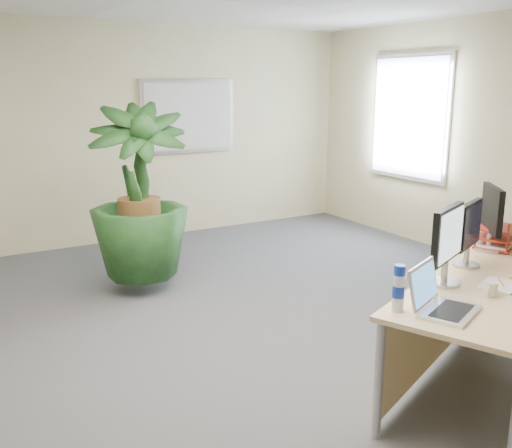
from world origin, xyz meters
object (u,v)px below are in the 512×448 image
monitor_left (447,240)px  laptop (439,300)px  floor_plant (140,215)px  desk (477,302)px  monitor_right (469,230)px

monitor_left → laptop: monitor_left is taller
floor_plant → monitor_left: bearing=-70.3°
desk → floor_plant: 3.12m
desk → laptop: size_ratio=4.70×
floor_plant → monitor_right: bearing=-61.7°
monitor_right → laptop: size_ratio=1.00×
monitor_right → laptop: 0.93m
desk → floor_plant: size_ratio=1.39×
desk → floor_plant: floor_plant is taller
desk → laptop: laptop is taller
monitor_right → floor_plant: bearing=118.3°
monitor_left → monitor_right: 0.45m
floor_plant → monitor_left: floor_plant is taller
floor_plant → monitor_right: (1.41, -2.62, 0.25)m
laptop → floor_plant: bearing=101.6°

